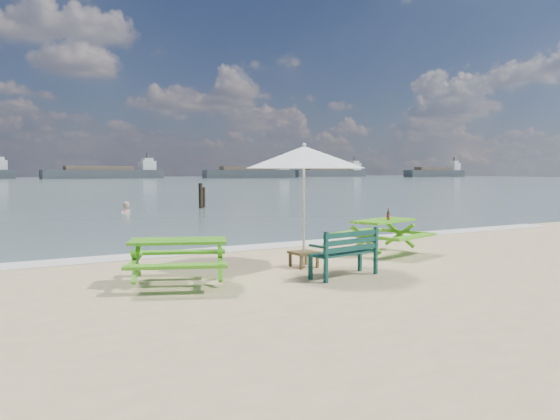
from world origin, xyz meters
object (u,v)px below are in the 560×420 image
patio_umbrella (304,157)px  picnic_table_right (383,237)px  side_table (304,259)px  picnic_table_left (178,263)px  beer_bottle (388,216)px  park_bench (344,262)px  swimmer (126,221)px

patio_umbrella → picnic_table_right: bearing=13.5°
side_table → patio_umbrella: patio_umbrella is taller
picnic_table_left → picnic_table_right: picnic_table_right is taller
side_table → beer_bottle: size_ratio=1.79×
side_table → beer_bottle: beer_bottle is taller
park_bench → swimmer: 16.70m
park_bench → beer_bottle: 2.93m
picnic_table_right → beer_bottle: 0.49m
picnic_table_right → side_table: size_ratio=4.44×
picnic_table_left → beer_bottle: bearing=9.0°
picnic_table_left → swimmer: size_ratio=1.26×
picnic_table_left → park_bench: (2.68, -0.79, -0.10)m
swimmer → picnic_table_left: bearing=-101.1°
picnic_table_left → patio_umbrella: (2.59, 0.34, 1.72)m
park_bench → patio_umbrella: bearing=94.8°
park_bench → patio_umbrella: (-0.10, 1.13, 1.83)m
side_table → beer_bottle: 2.61m
park_bench → swimmer: park_bench is taller
side_table → picnic_table_right: bearing=13.5°
picnic_table_right → beer_bottle: size_ratio=7.93×
park_bench → picnic_table_left: bearing=163.5°
picnic_table_left → swimmer: picnic_table_left is taller
patio_umbrella → picnic_table_left: bearing=-172.6°
beer_bottle → swimmer: bearing=97.3°
park_bench → swimmer: size_ratio=0.80×
picnic_table_left → park_bench: bearing=-16.5°
picnic_table_right → park_bench: park_bench is taller
picnic_table_right → swimmer: bearing=97.3°
side_table → swimmer: 15.57m
picnic_table_right → swimmer: 15.11m
patio_umbrella → swimmer: patio_umbrella is taller
picnic_table_left → picnic_table_right: (5.04, 0.93, 0.01)m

